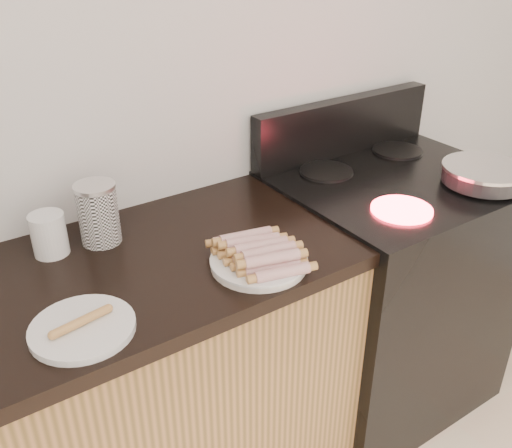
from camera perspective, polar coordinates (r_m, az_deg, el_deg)
wall_back at (r=1.64m, az=-12.91°, el=14.54°), size 4.00×0.04×2.60m
stove at (r=2.17m, az=12.70°, el=-6.58°), size 0.76×0.65×0.91m
stove_panel at (r=2.09m, az=8.72°, el=9.65°), size 0.76×0.06×0.20m
burner_near_left at (r=1.73m, az=14.36°, el=1.41°), size 0.18×0.18×0.01m
burner_near_right at (r=1.98m, az=21.09°, el=3.89°), size 0.18×0.18×0.01m
burner_far_left at (r=1.94m, az=7.05°, el=5.24°), size 0.18×0.18×0.01m
burner_far_right at (r=2.17m, az=13.95°, el=7.13°), size 0.18×0.18×0.01m
frying_pan at (r=1.96m, az=21.97°, el=4.62°), size 0.27×0.47×0.06m
main_plate at (r=1.43m, az=0.28°, el=-3.95°), size 0.29×0.29×0.02m
side_plate at (r=1.28m, az=-16.96°, el=-9.93°), size 0.29×0.29×0.02m
hotdog_pile at (r=1.42m, az=0.28°, el=-2.82°), size 0.14×0.26×0.05m
plain_sausages at (r=1.27m, az=-17.07°, el=-9.29°), size 0.13×0.04×0.02m
canister at (r=1.56m, az=-15.49°, el=1.03°), size 0.11×0.11×0.17m
mug at (r=1.56m, az=-20.00°, el=-0.99°), size 0.12×0.12×0.11m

